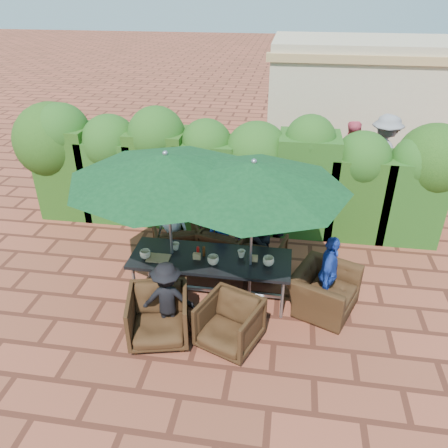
# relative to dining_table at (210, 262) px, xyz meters

# --- Properties ---
(ground) EXTENTS (80.00, 80.00, 0.00)m
(ground) POSITION_rel_dining_table_xyz_m (-0.03, 0.19, -0.68)
(ground) COLOR brown
(ground) RESTS_ON ground
(dining_table) EXTENTS (2.52, 0.90, 0.75)m
(dining_table) POSITION_rel_dining_table_xyz_m (0.00, 0.00, 0.00)
(dining_table) COLOR black
(dining_table) RESTS_ON ground
(umbrella_left) EXTENTS (2.93, 2.93, 2.46)m
(umbrella_left) POSITION_rel_dining_table_xyz_m (-0.63, 0.05, 1.54)
(umbrella_left) COLOR gray
(umbrella_left) RESTS_ON ground
(umbrella_right) EXTENTS (2.74, 2.74, 2.46)m
(umbrella_right) POSITION_rel_dining_table_xyz_m (0.64, -0.07, 1.54)
(umbrella_right) COLOR gray
(umbrella_right) RESTS_ON ground
(chair_far_left) EXTENTS (1.02, 0.99, 0.82)m
(chair_far_left) POSITION_rel_dining_table_xyz_m (-0.82, 0.98, -0.27)
(chair_far_left) COLOR black
(chair_far_left) RESTS_ON ground
(chair_far_mid) EXTENTS (1.00, 0.97, 0.85)m
(chair_far_mid) POSITION_rel_dining_table_xyz_m (0.11, 0.99, -0.25)
(chair_far_mid) COLOR black
(chair_far_mid) RESTS_ON ground
(chair_far_right) EXTENTS (0.85, 0.82, 0.74)m
(chair_far_right) POSITION_rel_dining_table_xyz_m (0.78, 0.85, -0.31)
(chair_far_right) COLOR black
(chair_far_right) RESTS_ON ground
(chair_near_left) EXTENTS (0.99, 0.95, 0.85)m
(chair_near_left) POSITION_rel_dining_table_xyz_m (-0.56, -1.05, -0.25)
(chair_near_left) COLOR black
(chair_near_left) RESTS_ON ground
(chair_near_right) EXTENTS (0.98, 0.96, 0.79)m
(chair_near_right) POSITION_rel_dining_table_xyz_m (0.45, -1.01, -0.28)
(chair_near_right) COLOR black
(chair_near_right) RESTS_ON ground
(chair_end_right) EXTENTS (1.01, 1.20, 0.89)m
(chair_end_right) POSITION_rel_dining_table_xyz_m (1.80, -0.01, -0.23)
(chair_end_right) COLOR black
(chair_end_right) RESTS_ON ground
(adult_far_left) EXTENTS (0.64, 0.43, 1.21)m
(adult_far_left) POSITION_rel_dining_table_xyz_m (-0.88, 1.04, -0.07)
(adult_far_left) COLOR silver
(adult_far_left) RESTS_ON ground
(adult_far_mid) EXTENTS (0.51, 0.44, 1.28)m
(adult_far_mid) POSITION_rel_dining_table_xyz_m (0.03, 0.88, -0.04)
(adult_far_mid) COLOR #1D3BA0
(adult_far_mid) RESTS_ON ground
(adult_far_right) EXTENTS (0.73, 0.61, 1.32)m
(adult_far_right) POSITION_rel_dining_table_xyz_m (0.81, 0.87, -0.02)
(adult_far_right) COLOR black
(adult_far_right) RESTS_ON ground
(adult_near_left) EXTENTS (0.80, 0.46, 1.18)m
(adult_near_left) POSITION_rel_dining_table_xyz_m (-0.46, -0.90, -0.09)
(adult_near_left) COLOR black
(adult_near_left) RESTS_ON ground
(adult_end_right) EXTENTS (0.49, 0.80, 1.27)m
(adult_end_right) POSITION_rel_dining_table_xyz_m (1.83, 0.02, -0.04)
(adult_end_right) COLOR #1D3BA0
(adult_end_right) RESTS_ON ground
(child_left) EXTENTS (0.27, 0.23, 0.73)m
(child_left) POSITION_rel_dining_table_xyz_m (-0.34, 1.08, -0.31)
(child_left) COLOR #E14F6B
(child_left) RESTS_ON ground
(child_right) EXTENTS (0.34, 0.30, 0.83)m
(child_right) POSITION_rel_dining_table_xyz_m (0.37, 1.06, -0.26)
(child_right) COLOR #A053B5
(child_right) RESTS_ON ground
(pedestrian_a) EXTENTS (1.57, 1.53, 1.73)m
(pedestrian_a) POSITION_rel_dining_table_xyz_m (1.57, 4.54, 0.19)
(pedestrian_a) COLOR #258A31
(pedestrian_a) RESTS_ON ground
(pedestrian_b) EXTENTS (0.95, 0.81, 1.69)m
(pedestrian_b) POSITION_rel_dining_table_xyz_m (2.52, 4.72, 0.17)
(pedestrian_b) COLOR #E14F6B
(pedestrian_b) RESTS_ON ground
(pedestrian_c) EXTENTS (1.19, 1.32, 1.92)m
(pedestrian_c) POSITION_rel_dining_table_xyz_m (3.29, 4.56, 0.28)
(pedestrian_c) COLOR gray
(pedestrian_c) RESTS_ON ground
(cup_a) EXTENTS (0.17, 0.17, 0.13)m
(cup_a) POSITION_rel_dining_table_xyz_m (-1.00, -0.16, 0.14)
(cup_a) COLOR beige
(cup_a) RESTS_ON dining_table
(cup_b) EXTENTS (0.12, 0.12, 0.12)m
(cup_b) POSITION_rel_dining_table_xyz_m (-0.60, 0.15, 0.13)
(cup_b) COLOR beige
(cup_b) RESTS_ON dining_table
(cup_c) EXTENTS (0.18, 0.18, 0.14)m
(cup_c) POSITION_rel_dining_table_xyz_m (0.07, -0.16, 0.14)
(cup_c) COLOR beige
(cup_c) RESTS_ON dining_table
(cup_d) EXTENTS (0.12, 0.12, 0.12)m
(cup_d) POSITION_rel_dining_table_xyz_m (0.48, 0.10, 0.13)
(cup_d) COLOR beige
(cup_d) RESTS_ON dining_table
(cup_e) EXTENTS (0.18, 0.18, 0.14)m
(cup_e) POSITION_rel_dining_table_xyz_m (0.91, -0.06, 0.14)
(cup_e) COLOR beige
(cup_e) RESTS_ON dining_table
(ketchup_bottle) EXTENTS (0.04, 0.04, 0.17)m
(ketchup_bottle) POSITION_rel_dining_table_xyz_m (-0.20, 0.02, 0.16)
(ketchup_bottle) COLOR #B20C0A
(ketchup_bottle) RESTS_ON dining_table
(sauce_bottle) EXTENTS (0.04, 0.04, 0.17)m
(sauce_bottle) POSITION_rel_dining_table_xyz_m (-0.11, 0.04, 0.16)
(sauce_bottle) COLOR #4C230C
(sauce_bottle) RESTS_ON dining_table
(serving_tray) EXTENTS (0.35, 0.25, 0.02)m
(serving_tray) POSITION_rel_dining_table_xyz_m (-0.80, -0.15, 0.08)
(serving_tray) COLOR #9F784D
(serving_tray) RESTS_ON dining_table
(number_block_left) EXTENTS (0.12, 0.06, 0.10)m
(number_block_left) POSITION_rel_dining_table_xyz_m (-0.20, -0.06, 0.12)
(number_block_left) COLOR tan
(number_block_left) RESTS_ON dining_table
(number_block_right) EXTENTS (0.12, 0.06, 0.10)m
(number_block_right) POSITION_rel_dining_table_xyz_m (0.68, 0.01, 0.12)
(number_block_right) COLOR tan
(number_block_right) RESTS_ON dining_table
(hedge_wall) EXTENTS (9.10, 1.60, 2.44)m
(hedge_wall) POSITION_rel_dining_table_xyz_m (-0.28, 2.51, 0.64)
(hedge_wall) COLOR #15370F
(hedge_wall) RESTS_ON ground
(building) EXTENTS (6.20, 3.08, 3.20)m
(building) POSITION_rel_dining_table_xyz_m (3.47, 7.18, 0.93)
(building) COLOR #C6B893
(building) RESTS_ON ground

